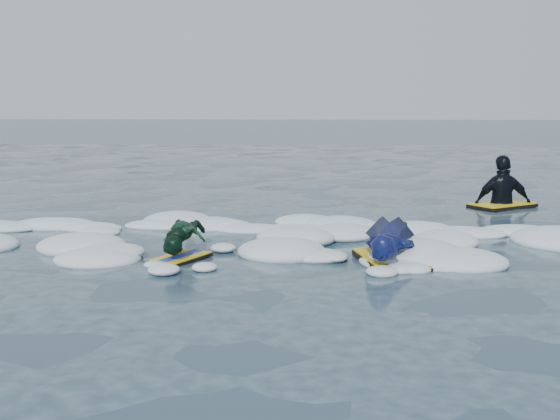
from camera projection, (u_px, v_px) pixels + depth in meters
The scene contains 5 objects.
ground at pixel (239, 254), 8.80m from camera, with size 120.00×120.00×0.00m, color #1A2B3F.
foam_band at pixel (248, 238), 9.82m from camera, with size 12.00×3.10×0.30m, color white, non-canonical shape.
prone_woman_unit at pixel (389, 241), 8.47m from camera, with size 0.90×1.81×0.45m.
prone_child_unit at pixel (184, 239), 8.62m from camera, with size 0.71×1.20×0.44m.
waiting_rider_unit at pixel (502, 205), 12.58m from camera, with size 1.36×1.23×1.80m.
Camera 1 is at (1.03, -8.56, 1.93)m, focal length 45.00 mm.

